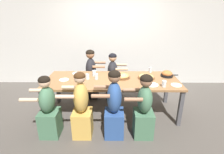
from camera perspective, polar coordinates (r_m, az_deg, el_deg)
ground_plane at (r=3.83m, az=0.00°, el=-11.31°), size 18.00×18.00×0.00m
restaurant_back_panel at (r=4.93m, az=0.16°, el=15.76°), size 10.00×0.06×3.20m
dining_table at (r=3.51m, az=0.00°, el=-1.74°), size 2.64×1.01×0.75m
pizza_board_main at (r=3.58m, az=3.14°, el=0.29°), size 0.35×0.35×0.06m
pizza_board_second at (r=3.60m, az=11.11°, el=-0.01°), size 0.34×0.34×0.05m
skillet_bowl at (r=3.80m, az=17.51°, el=0.93°), size 0.36×0.25×0.13m
empty_plate_a at (r=3.31m, az=12.90°, el=-2.44°), size 0.23×0.23×0.02m
empty_plate_b at (r=3.88m, az=-11.46°, el=1.17°), size 0.19×0.19×0.02m
empty_plate_c at (r=3.42m, az=20.23°, el=-2.48°), size 0.20×0.20×0.02m
empty_plate_d at (r=3.58m, az=-15.40°, el=-0.86°), size 0.19×0.19×0.02m
cocktail_glass_blue at (r=3.52m, az=-7.99°, el=0.06°), size 0.07×0.07×0.14m
drinking_glass_a at (r=3.43m, az=-10.78°, el=-0.45°), size 0.06×0.06×0.14m
drinking_glass_b at (r=3.96m, az=12.41°, el=2.21°), size 0.06×0.06×0.12m
drinking_glass_c at (r=3.68m, az=-5.86°, el=1.16°), size 0.08×0.08×0.12m
drinking_glass_d at (r=3.49m, az=-5.16°, el=0.19°), size 0.07×0.07×0.12m
drinking_glass_e at (r=3.27m, az=16.63°, el=-2.26°), size 0.08×0.08×0.12m
diner_far_center at (r=4.25m, az=0.26°, el=-0.25°), size 0.51×0.40×1.11m
diner_near_midright at (r=2.99m, az=10.37°, el=-10.18°), size 0.51×0.40×1.12m
diner_near_midleft at (r=2.99m, az=-9.92°, el=-9.99°), size 0.51×0.40×1.16m
diner_near_center at (r=2.93m, az=0.65°, el=-9.81°), size 0.51×0.40×1.19m
diner_near_left at (r=3.15m, az=-20.10°, el=-9.92°), size 0.51×0.40×1.09m
diner_far_midleft at (r=4.27m, az=-6.77°, el=0.35°), size 0.51×0.40×1.20m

